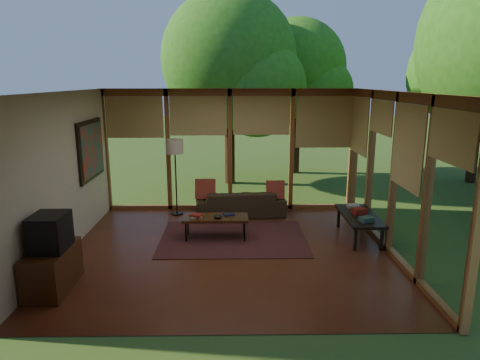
{
  "coord_description": "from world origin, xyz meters",
  "views": [
    {
      "loc": [
        0.07,
        -6.91,
        2.89
      ],
      "look_at": [
        0.19,
        0.7,
        1.09
      ],
      "focal_mm": 32.0,
      "sensor_mm": 36.0,
      "label": 1
    }
  ],
  "objects_px": {
    "floor_lamp": "(175,151)",
    "side_console": "(359,217)",
    "television": "(50,232)",
    "media_cabinet": "(52,269)",
    "coffee_table": "(215,218)",
    "sofa": "(240,203)"
  },
  "relations": [
    {
      "from": "floor_lamp",
      "to": "side_console",
      "type": "distance_m",
      "value": 4.0
    },
    {
      "from": "media_cabinet",
      "to": "side_console",
      "type": "bearing_deg",
      "value": 21.51
    },
    {
      "from": "sofa",
      "to": "side_console",
      "type": "height_order",
      "value": "sofa"
    },
    {
      "from": "television",
      "to": "coffee_table",
      "type": "height_order",
      "value": "television"
    },
    {
      "from": "sofa",
      "to": "side_console",
      "type": "xyz_separation_m",
      "value": [
        2.18,
        -1.42,
        0.13
      ]
    },
    {
      "from": "side_console",
      "to": "floor_lamp",
      "type": "bearing_deg",
      "value": 157.1
    },
    {
      "from": "floor_lamp",
      "to": "coffee_table",
      "type": "relative_size",
      "value": 1.38
    },
    {
      "from": "sofa",
      "to": "side_console",
      "type": "bearing_deg",
      "value": 141.73
    },
    {
      "from": "sofa",
      "to": "media_cabinet",
      "type": "xyz_separation_m",
      "value": [
        -2.69,
        -3.34,
        0.02
      ]
    },
    {
      "from": "floor_lamp",
      "to": "side_console",
      "type": "xyz_separation_m",
      "value": [
        3.57,
        -1.51,
        -1.0
      ]
    },
    {
      "from": "television",
      "to": "side_console",
      "type": "distance_m",
      "value": 5.23
    },
    {
      "from": "coffee_table",
      "to": "floor_lamp",
      "type": "bearing_deg",
      "value": 121.27
    },
    {
      "from": "side_console",
      "to": "television",
      "type": "bearing_deg",
      "value": -158.41
    },
    {
      "from": "sofa",
      "to": "media_cabinet",
      "type": "relative_size",
      "value": 1.9
    },
    {
      "from": "sofa",
      "to": "floor_lamp",
      "type": "distance_m",
      "value": 1.79
    },
    {
      "from": "side_console",
      "to": "media_cabinet",
      "type": "bearing_deg",
      "value": -158.49
    },
    {
      "from": "media_cabinet",
      "to": "floor_lamp",
      "type": "height_order",
      "value": "floor_lamp"
    },
    {
      "from": "television",
      "to": "floor_lamp",
      "type": "distance_m",
      "value": 3.7
    },
    {
      "from": "media_cabinet",
      "to": "floor_lamp",
      "type": "distance_m",
      "value": 3.83
    },
    {
      "from": "media_cabinet",
      "to": "coffee_table",
      "type": "relative_size",
      "value": 0.83
    },
    {
      "from": "coffee_table",
      "to": "side_console",
      "type": "relative_size",
      "value": 0.86
    },
    {
      "from": "sofa",
      "to": "floor_lamp",
      "type": "xyz_separation_m",
      "value": [
        -1.39,
        0.09,
        1.13
      ]
    }
  ]
}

